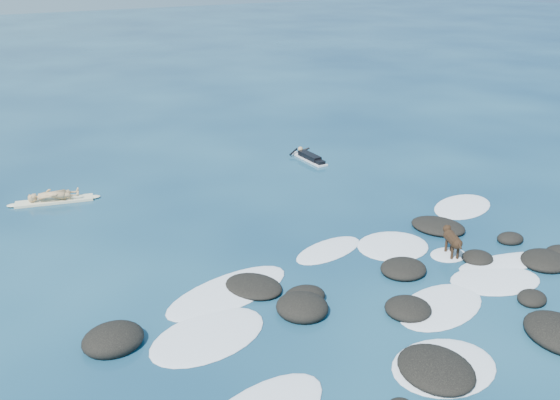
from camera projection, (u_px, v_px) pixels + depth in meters
ground at (362, 280)px, 16.32m from camera, size 160.00×160.00×0.00m
reef_rocks at (419, 298)px, 15.28m from camera, size 13.43×7.79×0.58m
breaking_foam at (408, 290)px, 15.84m from camera, size 14.46×8.28×0.12m
standing_surfer_rig at (52, 183)px, 21.06m from camera, size 3.04×1.07×1.74m
paddling_surfer_rig at (309, 157)px, 25.50m from camera, size 1.01×2.23×0.39m
dog at (452, 239)px, 17.42m from camera, size 0.62×1.20×0.80m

